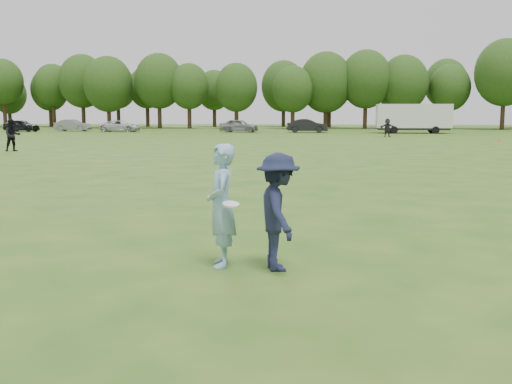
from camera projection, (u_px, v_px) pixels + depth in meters
The scene contains 14 objects.
ground at pixel (191, 274), 9.32m from camera, with size 200.00×200.00×0.00m, color #275217.
thrower at pixel (221, 206), 9.67m from camera, with size 0.73×0.48×2.00m, color #83ACCB.
defender at pixel (278, 212), 9.45m from camera, with size 1.21×0.70×1.87m, color #1A1E39.
player_far_a at pixel (12, 135), 36.87m from camera, with size 0.96×0.75×1.98m, color black.
player_far_d at pixel (387, 128), 56.65m from camera, with size 1.63×0.52×1.76m, color #242424.
car_a at pixel (21, 126), 70.83m from camera, with size 1.70×4.22×1.44m, color black.
car_b at pixel (73, 125), 72.43m from camera, with size 1.50×4.31×1.42m, color slate.
car_c at pixel (120, 126), 70.55m from camera, with size 2.21×4.79×1.33m, color silver.
car_e at pixel (239, 126), 69.03m from camera, with size 1.80×4.47×1.52m, color gray.
car_f at pixel (308, 126), 68.07m from camera, with size 1.62×4.65×1.53m, color black.
field_cone at pixel (499, 140), 47.90m from camera, with size 0.28×0.28×0.30m, color #E04B0B.
disc_in_play at pixel (231, 204), 9.36m from camera, with size 0.31×0.31×0.09m.
cargo_trailer at pixel (413, 117), 65.86m from camera, with size 9.00×2.75×3.20m.
treeline at pixel (326, 83), 83.95m from camera, with size 130.35×18.39×11.74m.
Camera 1 is at (1.96, -8.91, 2.53)m, focal length 42.00 mm.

